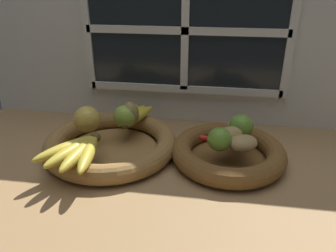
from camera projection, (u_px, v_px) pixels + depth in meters
ground_plane at (172, 167)px, 89.75cm from camera, size 140.00×90.00×3.00cm
back_wall at (186, 40)px, 103.74cm from camera, size 140.00×4.60×55.00cm
fruit_bowl_left at (111, 144)px, 93.37cm from camera, size 38.00×38.00×5.47cm
fruit_bowl_right at (228, 153)px, 88.83cm from camera, size 31.24×31.24×5.47cm
apple_green_back at (125, 116)px, 95.46cm from camera, size 6.86×6.86×6.86cm
apple_golden_left at (87, 119)px, 92.67cm from camera, size 7.62×7.62×7.62cm
pear_brown at (130, 114)px, 96.15cm from camera, size 6.67×7.11×7.56cm
banana_bunch_front at (77, 151)px, 80.54cm from camera, size 15.97×19.24×3.18cm
banana_bunch_back at (133, 115)px, 101.19cm from camera, size 10.60×16.91×2.90cm
potato_back at (237, 128)px, 90.33cm from camera, size 7.49×7.92×5.06cm
potato_large at (230, 136)px, 86.58cm from camera, size 9.89×9.39×4.68cm
potato_small at (243, 143)px, 83.26cm from camera, size 9.63×8.81×4.08cm
lime_near at (219, 139)px, 82.98cm from camera, size 6.26×6.26×6.26cm
lime_far at (241, 126)px, 89.33cm from camera, size 6.76×6.76×6.76cm
chili_pepper at (223, 141)px, 86.99cm from camera, size 12.33×3.81×1.66cm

